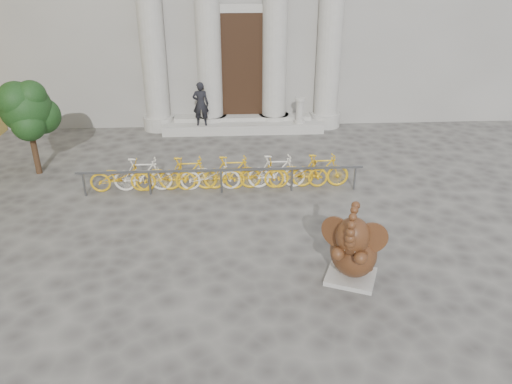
{
  "coord_description": "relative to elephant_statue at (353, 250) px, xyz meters",
  "views": [
    {
      "loc": [
        -0.54,
        -8.71,
        6.24
      ],
      "look_at": [
        0.06,
        1.78,
        1.1
      ],
      "focal_mm": 35.0,
      "sensor_mm": 36.0,
      "label": 1
    }
  ],
  "objects": [
    {
      "name": "elephant_statue",
      "position": [
        0.0,
        0.0,
        0.0
      ],
      "size": [
        1.34,
        1.57,
        1.98
      ],
      "rotation": [
        0.0,
        0.0,
        -0.39
      ],
      "color": "#A8A59E",
      "rests_on": "ground"
    },
    {
      "name": "ground",
      "position": [
        -1.92,
        0.26,
        -0.72
      ],
      "size": [
        80.0,
        80.0,
        0.0
      ],
      "primitive_type": "plane",
      "color": "#474442",
      "rests_on": "ground"
    },
    {
      "name": "entrance_steps",
      "position": [
        -1.92,
        9.66,
        -0.54
      ],
      "size": [
        6.0,
        1.2,
        0.36
      ],
      "primitive_type": "cube",
      "color": "#A8A59E",
      "rests_on": "ground"
    },
    {
      "name": "tree",
      "position": [
        -8.32,
        5.98,
        1.3
      ],
      "size": [
        1.67,
        1.52,
        2.9
      ],
      "color": "#332114",
      "rests_on": "ground"
    },
    {
      "name": "balustrade_post",
      "position": [
        0.17,
        9.36,
        0.08
      ],
      "size": [
        0.39,
        0.39,
        0.95
      ],
      "color": "#A8A59E",
      "rests_on": "entrance_steps"
    },
    {
      "name": "bike_rack",
      "position": [
        -2.73,
        4.55,
        -0.22
      ],
      "size": [
        8.0,
        0.53,
        1.0
      ],
      "color": "slate",
      "rests_on": "ground"
    },
    {
      "name": "pedestrian",
      "position": [
        -3.47,
        9.31,
        0.45
      ],
      "size": [
        0.59,
        0.39,
        1.61
      ],
      "primitive_type": "imported",
      "rotation": [
        0.0,
        0.0,
        3.13
      ],
      "color": "black",
      "rests_on": "entrance_steps"
    }
  ]
}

